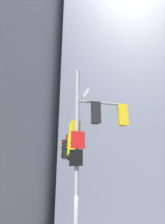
% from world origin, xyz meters
% --- Properties ---
extents(building_mid_block, '(16.37, 16.37, 45.14)m').
position_xyz_m(building_mid_block, '(0.92, 20.39, 22.57)').
color(building_mid_block, slate).
rests_on(building_mid_block, ground).
extents(signal_pole_assembly, '(3.90, 2.47, 8.63)m').
position_xyz_m(signal_pole_assembly, '(0.05, 0.62, 5.17)').
color(signal_pole_assembly, '#9EA0A3').
rests_on(signal_pole_assembly, ground).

